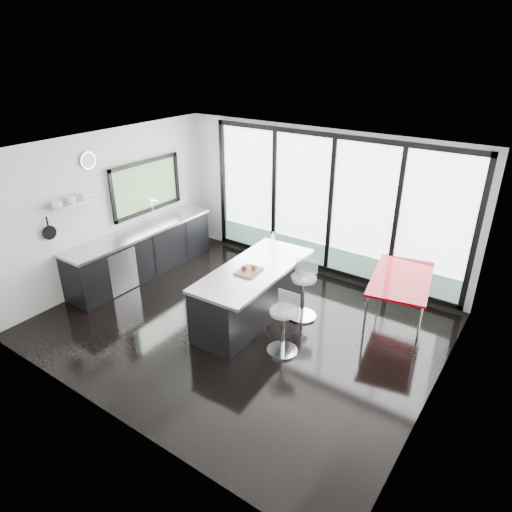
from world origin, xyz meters
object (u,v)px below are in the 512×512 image
Objects in this scene: island at (250,292)px; bar_stool_far at (303,297)px; red_table at (398,300)px; bar_stool_near at (283,331)px.

island reaches higher than bar_stool_far.
island is 2.39m from red_table.
bar_stool_far is at bearing -150.61° from red_table.
bar_stool_far is at bearing 35.89° from island.
island reaches higher than red_table.
island is at bearing -148.26° from red_table.
bar_stool_near is at bearing -122.34° from red_table.
bar_stool_near is 0.48× the size of red_table.
island is 3.22× the size of bar_stool_near.
red_table is (1.10, 1.74, 0.05)m from bar_stool_near.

